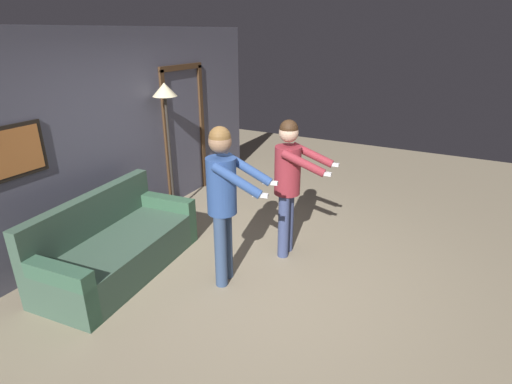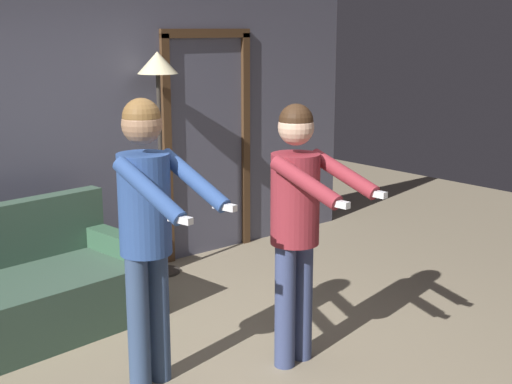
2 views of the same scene
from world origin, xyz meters
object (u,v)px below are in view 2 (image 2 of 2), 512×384
torchiere_lamp (158,90)px  person_standing_right (297,212)px  couch (9,300)px  person_standing_left (147,217)px

torchiere_lamp → person_standing_right: 2.10m
couch → person_standing_left: bearing=-72.0°
torchiere_lamp → person_standing_right: bearing=-98.7°
couch → person_standing_right: (1.24, -1.54, 0.72)m
person_standing_right → torchiere_lamp: bearing=81.3°
torchiere_lamp → person_standing_right: torchiere_lamp is taller
couch → person_standing_right: size_ratio=1.19×
couch → person_standing_left: person_standing_left is taller
person_standing_left → person_standing_right: bearing=-21.9°
torchiere_lamp → person_standing_right: size_ratio=1.15×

